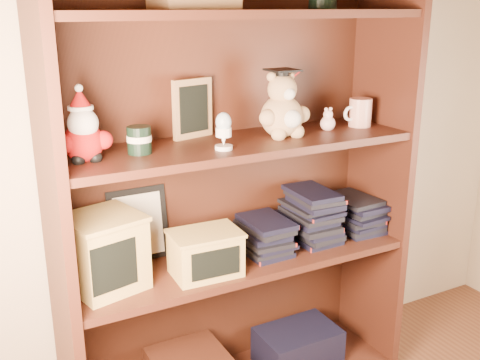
% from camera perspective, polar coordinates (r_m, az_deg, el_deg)
% --- Properties ---
extents(bookcase, '(1.20, 0.35, 1.60)m').
position_cam_1_polar(bookcase, '(1.87, -0.80, -0.81)').
color(bookcase, '#401D12').
rests_on(bookcase, ground).
extents(shelf_lower, '(1.14, 0.33, 0.02)m').
position_cam_1_polar(shelf_lower, '(1.92, 0.00, -8.07)').
color(shelf_lower, '#401D12').
rests_on(shelf_lower, ground).
extents(shelf_upper, '(1.14, 0.33, 0.02)m').
position_cam_1_polar(shelf_upper, '(1.79, 0.00, 3.60)').
color(shelf_upper, '#401D12').
rests_on(shelf_upper, ground).
extents(santa_plush, '(0.15, 0.11, 0.22)m').
position_cam_1_polar(santa_plush, '(1.59, -15.66, 4.66)').
color(santa_plush, '#A50F0F').
rests_on(santa_plush, shelf_upper).
extents(teachers_tin, '(0.07, 0.07, 0.08)m').
position_cam_1_polar(teachers_tin, '(1.65, -10.20, 4.06)').
color(teachers_tin, black).
rests_on(teachers_tin, shelf_upper).
extents(chalkboard_plaque, '(0.15, 0.10, 0.19)m').
position_cam_1_polar(chalkboard_plaque, '(1.82, -4.85, 7.15)').
color(chalkboard_plaque, '#9E7547').
rests_on(chalkboard_plaque, shelf_upper).
extents(egg_cup, '(0.05, 0.05, 0.11)m').
position_cam_1_polar(egg_cup, '(1.66, -1.68, 5.14)').
color(egg_cup, white).
rests_on(egg_cup, shelf_upper).
extents(grad_teddy_bear, '(0.18, 0.16, 0.22)m').
position_cam_1_polar(grad_teddy_bear, '(1.84, 4.38, 7.05)').
color(grad_teddy_bear, tan).
rests_on(grad_teddy_bear, shelf_upper).
extents(pink_figurine, '(0.05, 0.05, 0.08)m').
position_cam_1_polar(pink_figurine, '(1.96, 8.91, 5.91)').
color(pink_figurine, beige).
rests_on(pink_figurine, shelf_upper).
extents(teacher_mug, '(0.11, 0.08, 0.10)m').
position_cam_1_polar(teacher_mug, '(2.04, 12.06, 6.73)').
color(teacher_mug, silver).
rests_on(teacher_mug, shelf_upper).
extents(certificate_frame, '(0.20, 0.05, 0.25)m').
position_cam_1_polar(certificate_frame, '(1.88, -10.29, -4.48)').
color(certificate_frame, black).
rests_on(certificate_frame, shelf_lower).
extents(treats_box, '(0.25, 0.25, 0.23)m').
position_cam_1_polar(treats_box, '(1.72, -13.59, -7.07)').
color(treats_box, tan).
rests_on(treats_box, shelf_lower).
extents(pencils_box, '(0.23, 0.17, 0.14)m').
position_cam_1_polar(pencils_box, '(1.77, -3.52, -7.39)').
color(pencils_box, tan).
rests_on(pencils_box, shelf_lower).
extents(book_stack_left, '(0.14, 0.20, 0.11)m').
position_cam_1_polar(book_stack_left, '(1.93, 2.37, -5.69)').
color(book_stack_left, black).
rests_on(book_stack_left, shelf_lower).
extents(book_stack_mid, '(0.14, 0.20, 0.18)m').
position_cam_1_polar(book_stack_mid, '(2.02, 7.25, -3.77)').
color(book_stack_mid, black).
rests_on(book_stack_mid, shelf_lower).
extents(book_stack_right, '(0.14, 0.20, 0.13)m').
position_cam_1_polar(book_stack_right, '(2.15, 11.64, -3.40)').
color(book_stack_right, black).
rests_on(book_stack_right, shelf_lower).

